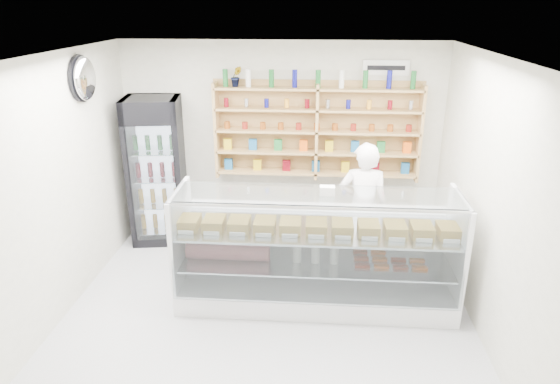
{
  "coord_description": "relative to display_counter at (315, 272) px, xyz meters",
  "views": [
    {
      "loc": [
        0.5,
        -4.42,
        3.28
      ],
      "look_at": [
        0.1,
        0.9,
        1.24
      ],
      "focal_mm": 32.0,
      "sensor_mm": 36.0,
      "label": 1
    }
  ],
  "objects": [
    {
      "name": "room",
      "position": [
        -0.52,
        -0.62,
        1.03
      ],
      "size": [
        5.0,
        5.0,
        5.0
      ],
      "color": "silver",
      "rests_on": "ground"
    },
    {
      "name": "display_counter",
      "position": [
        0.0,
        0.0,
        0.0
      ],
      "size": [
        3.11,
        0.93,
        1.35
      ],
      "color": "white",
      "rests_on": "floor"
    },
    {
      "name": "shop_worker",
      "position": [
        0.58,
        0.83,
        0.48
      ],
      "size": [
        0.65,
        0.45,
        1.69
      ],
      "primitive_type": "imported",
      "rotation": [
        0.0,
        0.0,
        3.06
      ],
      "color": "white",
      "rests_on": "floor"
    },
    {
      "name": "drinks_cooler",
      "position": [
        -2.27,
        1.52,
        0.67
      ],
      "size": [
        0.84,
        0.83,
        2.07
      ],
      "rotation": [
        0.0,
        0.0,
        0.15
      ],
      "color": "black",
      "rests_on": "floor"
    },
    {
      "name": "wall_shelving",
      "position": [
        -0.02,
        1.72,
        1.23
      ],
      "size": [
        2.84,
        0.28,
        1.33
      ],
      "color": "tan",
      "rests_on": "back_wall"
    },
    {
      "name": "potted_plant",
      "position": [
        -1.12,
        1.72,
        1.96
      ],
      "size": [
        0.18,
        0.16,
        0.27
      ],
      "primitive_type": "imported",
      "rotation": [
        0.0,
        0.0,
        0.3
      ],
      "color": "#1E6626",
      "rests_on": "wall_shelving"
    },
    {
      "name": "security_mirror",
      "position": [
        -2.69,
        0.58,
        2.08
      ],
      "size": [
        0.15,
        0.5,
        0.5
      ],
      "primitive_type": "ellipsoid",
      "color": "silver",
      "rests_on": "left_wall"
    },
    {
      "name": "wall_sign",
      "position": [
        0.88,
        1.85,
        2.08
      ],
      "size": [
        0.62,
        0.03,
        0.2
      ],
      "primitive_type": "cube",
      "color": "white",
      "rests_on": "back_wall"
    }
  ]
}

